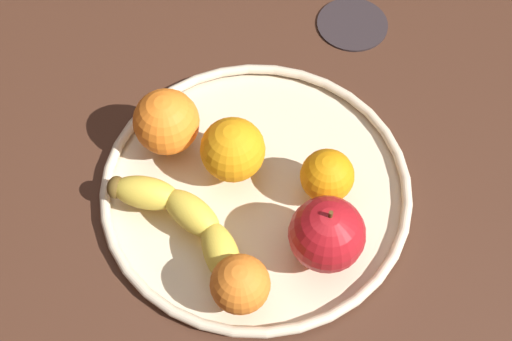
% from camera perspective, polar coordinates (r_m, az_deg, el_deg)
% --- Properties ---
extents(ground_plane, '(1.17, 1.17, 0.04)m').
position_cam_1_polar(ground_plane, '(0.87, -0.00, -2.34)').
color(ground_plane, '#44271A').
extents(fruit_bowl, '(0.36, 0.36, 0.02)m').
position_cam_1_polar(fruit_bowl, '(0.84, -0.00, -1.37)').
color(fruit_bowl, beige).
rests_on(fruit_bowl, ground_plane).
extents(banana, '(0.20, 0.07, 0.04)m').
position_cam_1_polar(banana, '(0.80, -5.74, -3.71)').
color(banana, gold).
rests_on(banana, fruit_bowl).
extents(apple, '(0.08, 0.08, 0.09)m').
position_cam_1_polar(apple, '(0.76, 5.56, -4.99)').
color(apple, '#AE171E').
rests_on(apple, fruit_bowl).
extents(orange_center, '(0.06, 0.06, 0.06)m').
position_cam_1_polar(orange_center, '(0.81, 5.57, -0.42)').
color(orange_center, orange).
rests_on(orange_center, fruit_bowl).
extents(orange_front_left, '(0.06, 0.06, 0.06)m').
position_cam_1_polar(orange_front_left, '(0.75, -1.24, -8.86)').
color(orange_front_left, orange).
rests_on(orange_front_left, fruit_bowl).
extents(orange_front_right, '(0.08, 0.08, 0.08)m').
position_cam_1_polar(orange_front_right, '(0.84, -7.01, 3.80)').
color(orange_front_right, orange).
rests_on(orange_front_right, fruit_bowl).
extents(orange_back_left, '(0.07, 0.07, 0.07)m').
position_cam_1_polar(orange_back_left, '(0.81, -2.03, 1.45)').
color(orange_back_left, orange).
rests_on(orange_back_left, fruit_bowl).
extents(ambient_coaster, '(0.10, 0.10, 0.01)m').
position_cam_1_polar(ambient_coaster, '(1.01, 7.54, 11.31)').
color(ambient_coaster, '#2B2325').
rests_on(ambient_coaster, ground_plane).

